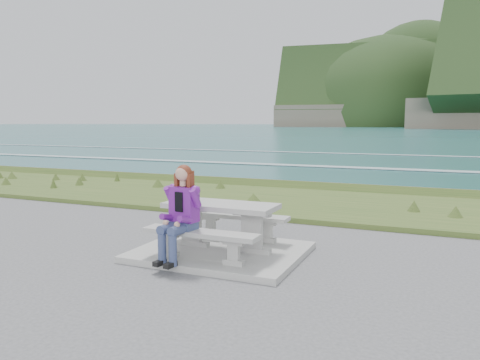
% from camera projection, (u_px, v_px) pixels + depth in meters
% --- Properties ---
extents(concrete_slab, '(2.60, 2.10, 0.10)m').
position_uv_depth(concrete_slab, '(221.00, 252.00, 7.56)').
color(concrete_slab, '#969591').
rests_on(concrete_slab, ground).
extents(picnic_table, '(1.80, 0.75, 0.75)m').
position_uv_depth(picnic_table, '(221.00, 213.00, 7.49)').
color(picnic_table, '#969591').
rests_on(picnic_table, concrete_slab).
extents(bench_landward, '(1.80, 0.35, 0.45)m').
position_uv_depth(bench_landward, '(200.00, 237.00, 6.88)').
color(bench_landward, '#969591').
rests_on(bench_landward, concrete_slab).
extents(bench_seaward, '(1.80, 0.35, 0.45)m').
position_uv_depth(bench_seaward, '(238.00, 219.00, 8.15)').
color(bench_seaward, '#969591').
rests_on(bench_seaward, concrete_slab).
extents(grass_verge, '(160.00, 4.50, 0.22)m').
position_uv_depth(grass_verge, '(305.00, 205.00, 12.13)').
color(grass_verge, '#2F501E').
rests_on(grass_verge, ground).
extents(shore_drop, '(160.00, 0.80, 2.20)m').
position_uv_depth(shore_drop, '(329.00, 190.00, 14.77)').
color(shore_drop, brown).
rests_on(shore_drop, ground).
extents(ocean, '(1600.00, 1600.00, 0.09)m').
position_uv_depth(ocean, '(387.00, 182.00, 30.64)').
color(ocean, '#215A5E').
rests_on(ocean, ground).
extents(seated_woman, '(0.47, 0.74, 1.41)m').
position_uv_depth(seated_woman, '(178.00, 226.00, 6.85)').
color(seated_woman, navy).
rests_on(seated_woman, concrete_slab).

